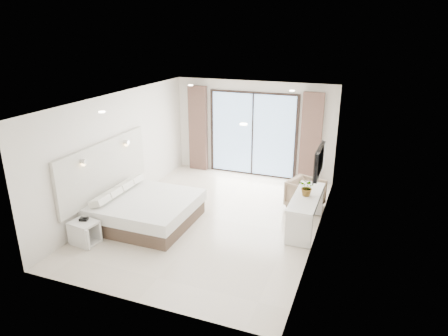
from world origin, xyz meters
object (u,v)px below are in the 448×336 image
(armchair, at_px, (306,193))
(console_desk, at_px, (306,205))
(bed, at_px, (145,210))
(nightstand, at_px, (85,232))

(armchair, bearing_deg, console_desk, -151.32)
(bed, height_order, nightstand, bed)
(console_desk, relative_size, armchair, 2.28)
(bed, xyz_separation_m, armchair, (3.13, 2.04, 0.08))
(nightstand, distance_m, console_desk, 4.54)
(bed, xyz_separation_m, console_desk, (3.32, 0.94, 0.27))
(nightstand, xyz_separation_m, armchair, (3.79, 3.24, 0.14))
(console_desk, bearing_deg, armchair, 99.80)
(bed, bearing_deg, nightstand, -118.66)
(armchair, bearing_deg, nightstand, 149.39)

